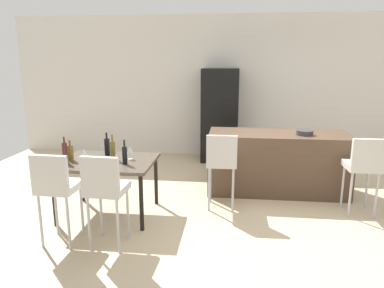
% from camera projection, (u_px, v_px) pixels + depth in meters
% --- Properties ---
extents(ground_plane, '(10.00, 10.00, 0.00)m').
position_uv_depth(ground_plane, '(256.00, 207.00, 4.99)').
color(ground_plane, '#C6B28E').
extents(back_wall, '(10.00, 0.12, 2.90)m').
position_uv_depth(back_wall, '(250.00, 87.00, 7.43)').
color(back_wall, silver).
rests_on(back_wall, ground_plane).
extents(kitchen_island, '(2.08, 0.82, 0.92)m').
position_uv_depth(kitchen_island, '(277.00, 162.00, 5.53)').
color(kitchen_island, '#4C3828').
rests_on(kitchen_island, ground_plane).
extents(bar_chair_left, '(0.40, 0.40, 1.05)m').
position_uv_depth(bar_chair_left, '(222.00, 160.00, 4.80)').
color(bar_chair_left, beige).
rests_on(bar_chair_left, ground_plane).
extents(bar_chair_middle, '(0.41, 0.41, 1.05)m').
position_uv_depth(bar_chair_middle, '(364.00, 164.00, 4.60)').
color(bar_chair_middle, beige).
rests_on(bar_chair_middle, ground_plane).
extents(dining_table, '(1.21, 0.94, 0.74)m').
position_uv_depth(dining_table, '(107.00, 166.00, 4.63)').
color(dining_table, '#4C4238').
rests_on(dining_table, ground_plane).
extents(dining_chair_near, '(0.42, 0.42, 1.05)m').
position_uv_depth(dining_chair_near, '(56.00, 184.00, 3.85)').
color(dining_chair_near, beige).
rests_on(dining_chair_near, ground_plane).
extents(dining_chair_far, '(0.42, 0.42, 1.05)m').
position_uv_depth(dining_chair_far, '(105.00, 186.00, 3.79)').
color(dining_chair_far, beige).
rests_on(dining_chair_far, ground_plane).
extents(wine_bottle_right, '(0.07, 0.07, 0.27)m').
position_uv_depth(wine_bottle_right, '(70.00, 153.00, 4.58)').
color(wine_bottle_right, brown).
rests_on(wine_bottle_right, dining_table).
extents(wine_bottle_far, '(0.07, 0.07, 0.33)m').
position_uv_depth(wine_bottle_far, '(113.00, 150.00, 4.63)').
color(wine_bottle_far, brown).
rests_on(wine_bottle_far, dining_table).
extents(wine_bottle_corner, '(0.07, 0.07, 0.31)m').
position_uv_depth(wine_bottle_corner, '(107.00, 146.00, 4.85)').
color(wine_bottle_corner, black).
rests_on(wine_bottle_corner, dining_table).
extents(wine_bottle_left, '(0.06, 0.06, 0.31)m').
position_uv_depth(wine_bottle_left, '(125.00, 155.00, 4.42)').
color(wine_bottle_left, black).
rests_on(wine_bottle_left, dining_table).
extents(wine_bottle_end, '(0.06, 0.06, 0.33)m').
position_uv_depth(wine_bottle_end, '(65.00, 152.00, 4.47)').
color(wine_bottle_end, '#471E19').
rests_on(wine_bottle_end, dining_table).
extents(wine_glass_middle, '(0.07, 0.07, 0.17)m').
position_uv_depth(wine_glass_middle, '(130.00, 150.00, 4.64)').
color(wine_glass_middle, silver).
rests_on(wine_glass_middle, dining_table).
extents(wine_glass_near, '(0.07, 0.07, 0.17)m').
position_uv_depth(wine_glass_near, '(114.00, 147.00, 4.79)').
color(wine_glass_near, silver).
rests_on(wine_glass_near, dining_table).
extents(wine_glass_inner, '(0.07, 0.07, 0.17)m').
position_uv_depth(wine_glass_inner, '(84.00, 152.00, 4.53)').
color(wine_glass_inner, silver).
rests_on(wine_glass_inner, dining_table).
extents(refrigerator, '(0.72, 0.68, 1.84)m').
position_uv_depth(refrigerator, '(220.00, 115.00, 7.19)').
color(refrigerator, black).
rests_on(refrigerator, ground_plane).
extents(fruit_bowl, '(0.24, 0.24, 0.07)m').
position_uv_depth(fruit_bowl, '(305.00, 133.00, 5.28)').
color(fruit_bowl, '#333338').
rests_on(fruit_bowl, kitchen_island).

